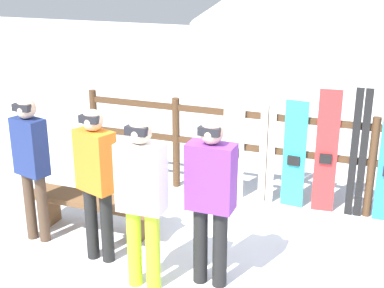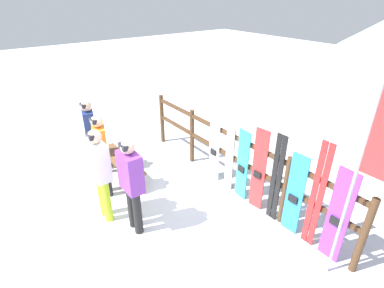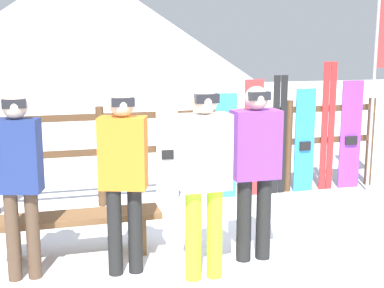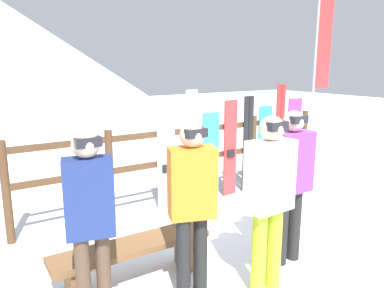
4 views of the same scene
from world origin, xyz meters
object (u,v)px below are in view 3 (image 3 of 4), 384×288
(ski_pair_black, at_px, (279,135))
(person_purple, at_px, (255,162))
(snowboard_purple, at_px, (351,135))
(ski_pair_red, at_px, (328,127))
(person_orange, at_px, (123,170))
(rental_flag, at_px, (384,39))
(ski_pair_white, at_px, (200,134))
(snowboard_white, at_px, (167,149))
(person_navy, at_px, (19,172))
(bench, at_px, (79,224))
(person_white, at_px, (204,171))
(snowboard_red, at_px, (253,139))
(snowboard_blue, at_px, (304,141))
(snowboard_cyan, at_px, (226,146))

(ski_pair_black, bearing_deg, person_purple, -119.92)
(snowboard_purple, bearing_deg, ski_pair_red, 179.45)
(person_orange, distance_m, rental_flag, 4.26)
(snowboard_purple, relative_size, rental_flag, 0.47)
(person_purple, distance_m, ski_pair_white, 2.02)
(snowboard_white, xyz_separation_m, ski_pair_white, (0.44, 0.00, 0.18))
(person_navy, distance_m, person_purple, 2.09)
(snowboard_purple, bearing_deg, bench, -158.36)
(person_purple, bearing_deg, ski_pair_red, 46.97)
(rental_flag, bearing_deg, ski_pair_red, 158.22)
(person_white, distance_m, ski_pair_black, 2.87)
(person_navy, xyz_separation_m, snowboard_purple, (4.32, 1.88, -0.21))
(bench, bearing_deg, snowboard_red, 32.58)
(bench, relative_size, ski_pair_red, 0.88)
(bench, bearing_deg, snowboard_purple, 21.64)
(person_orange, xyz_separation_m, person_navy, (-0.87, 0.12, 0.01))
(ski_pair_white, relative_size, snowboard_red, 1.12)
(person_purple, height_order, snowboard_blue, person_purple)
(person_purple, bearing_deg, ski_pair_white, 88.38)
(snowboard_blue, distance_m, ski_pair_red, 0.39)
(person_purple, height_order, ski_pair_black, person_purple)
(person_orange, relative_size, person_white, 0.97)
(person_white, height_order, ski_pair_black, person_white)
(bench, xyz_separation_m, person_orange, (0.37, -0.48, 0.63))
(snowboard_white, height_order, snowboard_cyan, snowboard_white)
(person_purple, height_order, rental_flag, rental_flag)
(snowboard_cyan, bearing_deg, ski_pair_white, 179.42)
(snowboard_white, bearing_deg, rental_flag, -4.85)
(bench, height_order, snowboard_red, snowboard_red)
(bench, relative_size, person_white, 0.93)
(snowboard_white, bearing_deg, person_purple, -79.21)
(person_orange, distance_m, snowboard_purple, 3.99)
(person_navy, bearing_deg, person_orange, -7.68)
(person_purple, height_order, snowboard_cyan, person_purple)
(bench, xyz_separation_m, ski_pair_white, (1.64, 1.52, 0.55))
(bench, distance_m, ski_pair_black, 3.17)
(snowboard_cyan, height_order, rental_flag, rental_flag)
(snowboard_cyan, height_order, snowboard_purple, snowboard_purple)
(snowboard_cyan, relative_size, snowboard_blue, 0.98)
(ski_pair_black, bearing_deg, person_navy, -149.81)
(snowboard_blue, height_order, snowboard_purple, snowboard_purple)
(ski_pair_white, bearing_deg, snowboard_red, -0.26)
(ski_pair_white, relative_size, ski_pair_red, 0.98)
(snowboard_red, distance_m, snowboard_purple, 1.45)
(bench, bearing_deg, ski_pair_red, 23.68)
(snowboard_cyan, distance_m, snowboard_red, 0.39)
(bench, xyz_separation_m, ski_pair_black, (2.75, 1.52, 0.48))
(snowboard_blue, bearing_deg, snowboard_white, -180.00)
(person_purple, xyz_separation_m, snowboard_purple, (2.24, 2.01, -0.20))
(ski_pair_white, bearing_deg, ski_pair_black, 0.00)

